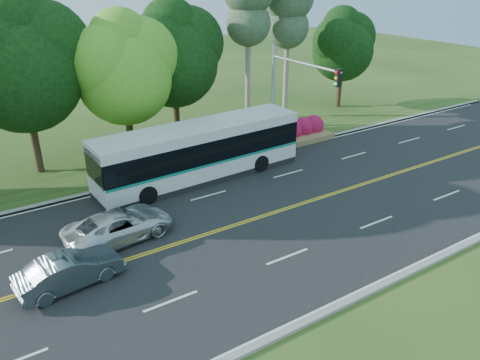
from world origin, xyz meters
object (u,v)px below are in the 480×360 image
transit_bus (200,153)px  suv (119,226)px  traffic_signal (292,88)px  sedan (70,271)px

transit_bus → suv: bearing=-150.5°
traffic_signal → sedan: bearing=-158.9°
transit_bus → suv: 7.52m
suv → transit_bus: bearing=-64.3°
transit_bus → sedan: (-9.09, -6.29, -0.94)m
traffic_signal → sedan: size_ratio=1.72×
traffic_signal → suv: size_ratio=1.42×
transit_bus → suv: size_ratio=2.54×
sedan → suv: (2.78, 2.30, 0.02)m
transit_bus → sedan: transit_bus is taller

